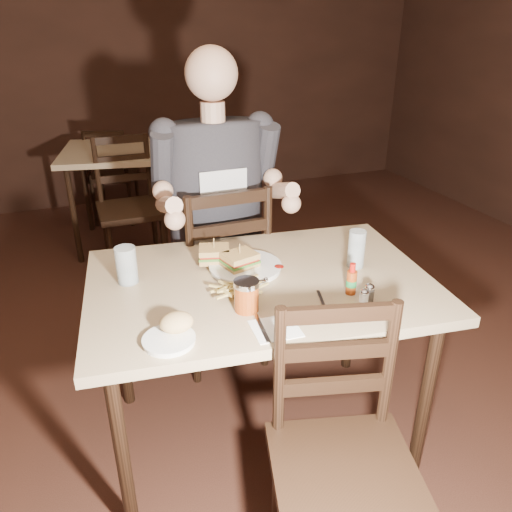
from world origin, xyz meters
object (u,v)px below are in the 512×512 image
object	(u,v)px
bg_chair_near	(131,209)
hot_sauce	(352,279)
main_table	(261,297)
side_plate	(169,341)
chair_far	(218,272)
diner	(218,171)
bg_table	(117,161)
dinner_plate	(245,268)
bg_chair_far	(113,175)
chair_near	(345,474)
glass_right	(356,249)
glass_left	(127,265)
syrup_dispenser	(246,296)

from	to	relation	value
bg_chair_near	hot_sauce	world-z (taller)	bg_chair_near
main_table	side_plate	world-z (taller)	side_plate
chair_far	diner	distance (m)	0.55
hot_sauce	bg_table	bearing A→B (deg)	101.81
chair_far	dinner_plate	xyz separation A→B (m)	(-0.04, -0.52, 0.28)
bg_chair_far	hot_sauce	xyz separation A→B (m)	(0.53, -3.10, 0.41)
hot_sauce	diner	bearing A→B (deg)	108.20
chair_near	glass_right	xyz separation A→B (m)	(0.39, 0.65, 0.38)
bg_chair_near	glass_left	distance (m)	1.68
bg_chair_far	bg_chair_near	world-z (taller)	bg_chair_near
chair_near	side_plate	distance (m)	0.66
chair_near	bg_chair_near	distance (m)	2.48
chair_near	main_table	bearing A→B (deg)	105.36
bg_chair_far	hot_sauce	size ratio (longest dim) A/B	6.98
bg_table	bg_chair_near	world-z (taller)	bg_chair_near
diner	side_plate	world-z (taller)	diner
main_table	bg_chair_near	xyz separation A→B (m)	(-0.27, 1.79, -0.22)
chair_far	dinner_plate	world-z (taller)	chair_far
chair_far	glass_left	distance (m)	0.75
side_plate	chair_far	bearing A→B (deg)	64.88
bg_chair_far	glass_left	world-z (taller)	glass_left
side_plate	diner	bearing A→B (deg)	63.44
bg_table	side_plate	world-z (taller)	side_plate
bg_chair_far	glass_right	xyz separation A→B (m)	(0.66, -2.92, 0.43)
chair_far	hot_sauce	xyz separation A→B (m)	(0.26, -0.83, 0.33)
syrup_dispenser	bg_table	bearing A→B (deg)	100.11
bg_table	bg_chair_far	world-z (taller)	bg_chair_far
hot_sauce	bg_chair_far	bearing A→B (deg)	99.76
bg_chair_near	hot_sauce	size ratio (longest dim) A/B	7.85
chair_near	bg_chair_far	size ratio (longest dim) A/B	1.10
chair_far	side_plate	bearing A→B (deg)	64.17
hot_sauce	dinner_plate	bearing A→B (deg)	132.98
chair_near	glass_right	bearing A→B (deg)	73.85
chair_far	diner	xyz separation A→B (m)	(0.00, -0.05, 0.55)
dinner_plate	syrup_dispenser	xyz separation A→B (m)	(-0.10, -0.29, 0.05)
diner	bg_chair_far	bearing A→B (deg)	96.10
bg_table	syrup_dispenser	world-z (taller)	syrup_dispenser
dinner_plate	bg_table	bearing A→B (deg)	96.14
bg_table	chair_far	world-z (taller)	chair_far
chair_near	diner	distance (m)	1.38
syrup_dispenser	glass_left	bearing A→B (deg)	142.21
syrup_dispenser	hot_sauce	bearing A→B (deg)	2.81
bg_table	hot_sauce	bearing A→B (deg)	-78.19
chair_near	bg_chair_near	bearing A→B (deg)	111.24
bg_table	dinner_plate	xyz separation A→B (m)	(0.24, -2.24, 0.10)
bg_table	hot_sauce	xyz separation A→B (m)	(0.53, -2.55, 0.15)
bg_chair_far	glass_right	world-z (taller)	glass_right
bg_chair_far	diner	distance (m)	2.42
chair_near	chair_far	bearing A→B (deg)	104.70
main_table	bg_chair_near	bearing A→B (deg)	98.41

